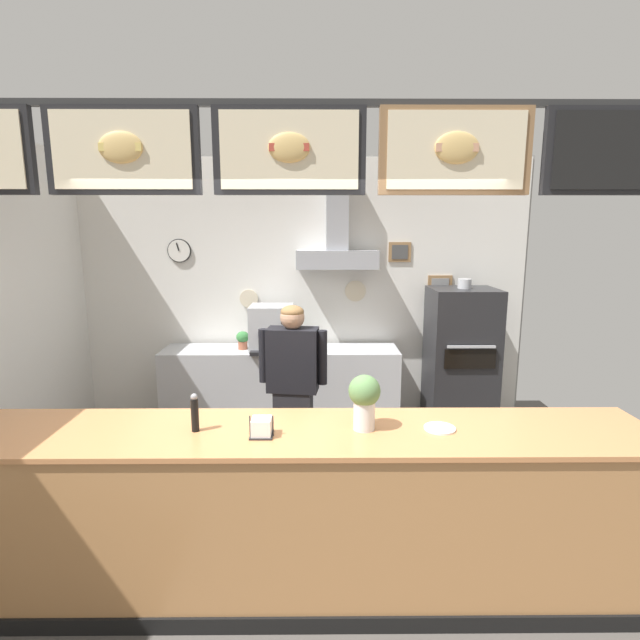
{
  "coord_description": "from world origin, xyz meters",
  "views": [
    {
      "loc": [
        0.15,
        -2.95,
        2.21
      ],
      "look_at": [
        0.18,
        0.81,
        1.51
      ],
      "focal_mm": 27.12,
      "sensor_mm": 36.0,
      "label": 1
    }
  ],
  "objects_px": {
    "shop_worker": "(293,390)",
    "potted_basil": "(243,339)",
    "espresso_machine": "(272,328)",
    "condiment_plate": "(440,428)",
    "basil_vase": "(364,400)",
    "pizza_oven": "(460,363)",
    "pepper_grinder": "(195,413)",
    "napkin_holder": "(262,428)",
    "potted_sage": "(301,337)"
  },
  "relations": [
    {
      "from": "shop_worker",
      "to": "pepper_grinder",
      "type": "distance_m",
      "value": 1.42
    },
    {
      "from": "basil_vase",
      "to": "condiment_plate",
      "type": "bearing_deg",
      "value": -0.96
    },
    {
      "from": "potted_basil",
      "to": "espresso_machine",
      "type": "bearing_deg",
      "value": -2.62
    },
    {
      "from": "pizza_oven",
      "to": "espresso_machine",
      "type": "relative_size",
      "value": 3.38
    },
    {
      "from": "shop_worker",
      "to": "potted_basil",
      "type": "bearing_deg",
      "value": -55.39
    },
    {
      "from": "shop_worker",
      "to": "condiment_plate",
      "type": "distance_m",
      "value": 1.59
    },
    {
      "from": "shop_worker",
      "to": "pepper_grinder",
      "type": "xyz_separation_m",
      "value": [
        -0.51,
        -1.29,
        0.3
      ]
    },
    {
      "from": "pizza_oven",
      "to": "condiment_plate",
      "type": "xyz_separation_m",
      "value": [
        -0.82,
        -2.34,
        0.25
      ]
    },
    {
      "from": "espresso_machine",
      "to": "shop_worker",
      "type": "bearing_deg",
      "value": -76.24
    },
    {
      "from": "shop_worker",
      "to": "espresso_machine",
      "type": "xyz_separation_m",
      "value": [
        -0.28,
        1.15,
        0.31
      ]
    },
    {
      "from": "potted_sage",
      "to": "condiment_plate",
      "type": "distance_m",
      "value": 2.59
    },
    {
      "from": "espresso_machine",
      "to": "napkin_holder",
      "type": "distance_m",
      "value": 2.52
    },
    {
      "from": "espresso_machine",
      "to": "potted_basil",
      "type": "height_order",
      "value": "espresso_machine"
    },
    {
      "from": "shop_worker",
      "to": "potted_basil",
      "type": "xyz_separation_m",
      "value": [
        -0.6,
        1.16,
        0.18
      ]
    },
    {
      "from": "potted_basil",
      "to": "basil_vase",
      "type": "height_order",
      "value": "basil_vase"
    },
    {
      "from": "espresso_machine",
      "to": "napkin_holder",
      "type": "relative_size",
      "value": 3.67
    },
    {
      "from": "napkin_holder",
      "to": "shop_worker",
      "type": "bearing_deg",
      "value": 85.24
    },
    {
      "from": "espresso_machine",
      "to": "potted_basil",
      "type": "distance_m",
      "value": 0.34
    },
    {
      "from": "condiment_plate",
      "to": "shop_worker",
      "type": "bearing_deg",
      "value": 126.03
    },
    {
      "from": "espresso_machine",
      "to": "basil_vase",
      "type": "xyz_separation_m",
      "value": [
        0.76,
        -2.42,
        0.06
      ]
    },
    {
      "from": "shop_worker",
      "to": "napkin_holder",
      "type": "height_order",
      "value": "shop_worker"
    },
    {
      "from": "shop_worker",
      "to": "basil_vase",
      "type": "bearing_deg",
      "value": 118.05
    },
    {
      "from": "shop_worker",
      "to": "napkin_holder",
      "type": "bearing_deg",
      "value": 92.57
    },
    {
      "from": "pepper_grinder",
      "to": "napkin_holder",
      "type": "bearing_deg",
      "value": -10.12
    },
    {
      "from": "shop_worker",
      "to": "napkin_holder",
      "type": "xyz_separation_m",
      "value": [
        -0.11,
        -1.36,
        0.24
      ]
    },
    {
      "from": "pizza_oven",
      "to": "shop_worker",
      "type": "bearing_deg",
      "value": -148.79
    },
    {
      "from": "potted_sage",
      "to": "basil_vase",
      "type": "distance_m",
      "value": 2.47
    },
    {
      "from": "espresso_machine",
      "to": "potted_sage",
      "type": "relative_size",
      "value": 2.19
    },
    {
      "from": "potted_basil",
      "to": "pizza_oven",
      "type": "bearing_deg",
      "value": -2.53
    },
    {
      "from": "pizza_oven",
      "to": "basil_vase",
      "type": "xyz_separation_m",
      "value": [
        -1.27,
        -2.33,
        0.42
      ]
    },
    {
      "from": "basil_vase",
      "to": "pizza_oven",
      "type": "bearing_deg",
      "value": 61.4
    },
    {
      "from": "potted_sage",
      "to": "napkin_holder",
      "type": "height_order",
      "value": "napkin_holder"
    },
    {
      "from": "shop_worker",
      "to": "potted_sage",
      "type": "relative_size",
      "value": 6.91
    },
    {
      "from": "pizza_oven",
      "to": "shop_worker",
      "type": "relative_size",
      "value": 1.07
    },
    {
      "from": "espresso_machine",
      "to": "napkin_holder",
      "type": "bearing_deg",
      "value": -86.17
    },
    {
      "from": "pepper_grinder",
      "to": "basil_vase",
      "type": "distance_m",
      "value": 0.99
    },
    {
      "from": "napkin_holder",
      "to": "basil_vase",
      "type": "height_order",
      "value": "basil_vase"
    },
    {
      "from": "shop_worker",
      "to": "basil_vase",
      "type": "height_order",
      "value": "shop_worker"
    },
    {
      "from": "potted_sage",
      "to": "pepper_grinder",
      "type": "height_order",
      "value": "pepper_grinder"
    },
    {
      "from": "shop_worker",
      "to": "espresso_machine",
      "type": "height_order",
      "value": "shop_worker"
    },
    {
      "from": "potted_basil",
      "to": "pepper_grinder",
      "type": "bearing_deg",
      "value": -87.83
    },
    {
      "from": "pizza_oven",
      "to": "pepper_grinder",
      "type": "xyz_separation_m",
      "value": [
        -2.26,
        -2.35,
        0.36
      ]
    },
    {
      "from": "condiment_plate",
      "to": "pepper_grinder",
      "type": "bearing_deg",
      "value": -179.41
    },
    {
      "from": "espresso_machine",
      "to": "condiment_plate",
      "type": "bearing_deg",
      "value": -63.5
    },
    {
      "from": "shop_worker",
      "to": "condiment_plate",
      "type": "xyz_separation_m",
      "value": [
        0.93,
        -1.28,
        0.2
      ]
    },
    {
      "from": "condiment_plate",
      "to": "napkin_holder",
      "type": "bearing_deg",
      "value": -175.33
    },
    {
      "from": "shop_worker",
      "to": "potted_basil",
      "type": "relative_size",
      "value": 8.08
    },
    {
      "from": "pizza_oven",
      "to": "napkin_holder",
      "type": "height_order",
      "value": "pizza_oven"
    },
    {
      "from": "espresso_machine",
      "to": "condiment_plate",
      "type": "distance_m",
      "value": 2.71
    },
    {
      "from": "potted_sage",
      "to": "pepper_grinder",
      "type": "distance_m",
      "value": 2.51
    }
  ]
}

